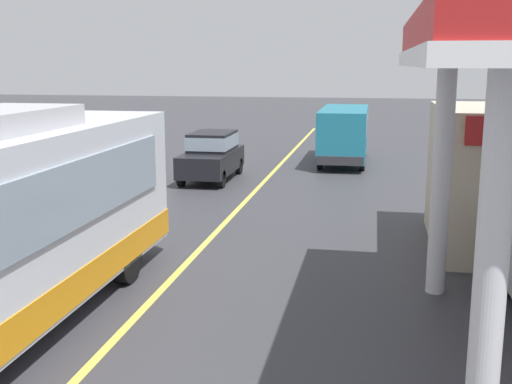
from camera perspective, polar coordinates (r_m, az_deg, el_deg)
ground at (r=24.26m, az=0.85°, el=1.07°), size 120.00×120.00×0.00m
lane_divider_stripe at (r=19.45m, az=-1.64°, el=-1.55°), size 0.16×50.00×0.01m
minibus_opposing_lane at (r=28.62m, az=7.94°, el=5.54°), size 2.04×6.13×2.44m
car_trailing_behind_bus at (r=24.34m, az=-3.99°, el=3.50°), size 1.70×4.20×1.82m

